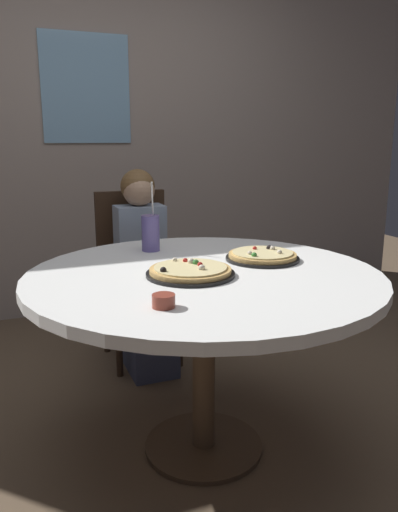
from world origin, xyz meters
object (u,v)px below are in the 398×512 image
Objects in this scene: dining_table at (204,293)px; chair_wooden at (136,266)px; diner_child at (145,282)px; pizza_veggie at (190,271)px; sauce_bowl at (164,301)px; pizza_cheese at (262,256)px; soda_cup at (151,233)px.

chair_wooden is at bearing 89.97° from dining_table.
diner_child is 0.91m from pizza_veggie.
chair_wooden reaches higher than sauce_bowl.
pizza_veggie is at bearing -162.55° from pizza_cheese.
pizza_veggie is at bearing -155.26° from dining_table.
diner_child is at bearing 90.03° from dining_table.
dining_table is 0.13m from pizza_veggie.
soda_cup is (-0.08, -0.41, 0.35)m from diner_child.
diner_child is 1.23m from sauce_bowl.
chair_wooden is at bearing 107.66° from pizza_cheese.
soda_cup reaches higher than sauce_bowl.
dining_table is 1.41× the size of chair_wooden.
pizza_cheese is (0.30, -0.93, 0.24)m from chair_wooden.
pizza_cheese is 4.35× the size of sauce_bowl.
chair_wooden is at bearing 89.66° from diner_child.
pizza_cheese reaches higher than dining_table.
chair_wooden is at bearing 82.09° from soda_cup.
pizza_cheese is (0.30, 0.08, 0.10)m from dining_table.
dining_table is 1.24× the size of diner_child.
dining_table is 0.44m from sauce_bowl.
pizza_cheese is (0.30, -0.75, 0.28)m from diner_child.
diner_child is at bearing 78.77° from soda_cup.
dining_table is at bearing -79.11° from soda_cup.
dining_table is 1.02m from chair_wooden.
pizza_veggie reaches higher than pizza_cheese.
chair_wooden reaches higher than dining_table.
chair_wooden reaches higher than pizza_cheese.
soda_cup is at bearing 100.89° from dining_table.
pizza_veggie is 1.06× the size of soda_cup.
soda_cup is at bearing -97.91° from chair_wooden.
chair_wooden is 3.12× the size of pizza_cheese.
soda_cup is (-0.08, -0.59, 0.30)m from chair_wooden.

